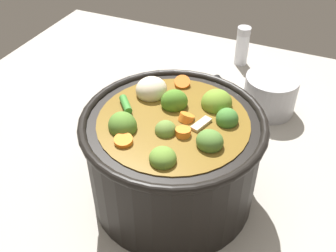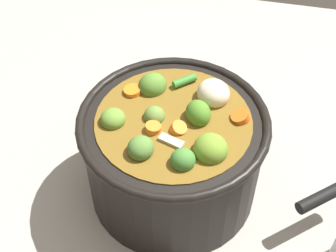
% 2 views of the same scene
% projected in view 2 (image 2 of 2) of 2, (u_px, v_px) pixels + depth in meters
% --- Properties ---
extents(ground_plane, '(1.10, 1.10, 0.00)m').
position_uv_depth(ground_plane, '(173.00, 186.00, 0.76)').
color(ground_plane, '#9E998E').
extents(cooking_pot, '(0.26, 0.26, 0.18)m').
position_uv_depth(cooking_pot, '(173.00, 153.00, 0.70)').
color(cooking_pot, black).
rests_on(cooking_pot, ground_plane).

